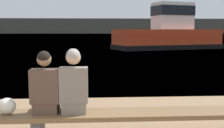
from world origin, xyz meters
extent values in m
plane|color=teal|center=(0.00, 124.89, 0.00)|extent=(240.00, 240.00, 0.00)
cube|color=#4C4C42|center=(0.00, 160.12, 4.13)|extent=(600.00, 12.00, 8.27)
cube|color=brown|center=(0.09, 2.24, 0.39)|extent=(8.36, 0.51, 0.07)
cube|color=#4C382D|center=(0.21, 2.33, 0.50)|extent=(0.35, 0.42, 0.16)
cube|color=#4C382D|center=(0.21, 2.22, 0.83)|extent=(0.40, 0.22, 0.48)
sphere|color=#846047|center=(0.21, 2.22, 1.21)|extent=(0.20, 0.20, 0.20)
sphere|color=black|center=(0.21, 2.21, 1.23)|extent=(0.19, 0.19, 0.19)
cube|color=#70665B|center=(0.61, 2.33, 0.50)|extent=(0.35, 0.42, 0.16)
cube|color=#70665B|center=(0.61, 2.22, 0.84)|extent=(0.40, 0.22, 0.50)
sphere|color=tan|center=(0.61, 2.22, 1.24)|extent=(0.21, 0.21, 0.21)
sphere|color=gray|center=(0.61, 2.21, 1.26)|extent=(0.19, 0.19, 0.19)
ellipsoid|color=beige|center=(-0.33, 2.23, 0.54)|extent=(0.25, 0.21, 0.24)
cube|color=red|center=(7.34, 22.79, 0.85)|extent=(9.89, 5.76, 1.70)
cube|color=black|center=(7.34, 22.79, 0.20)|extent=(10.10, 5.94, 0.41)
cube|color=silver|center=(7.79, 22.93, 2.87)|extent=(3.69, 2.77, 2.32)
cube|color=black|center=(7.79, 22.93, 3.33)|extent=(3.77, 2.85, 0.84)
camera|label=1|loc=(0.92, -1.73, 1.61)|focal=45.00mm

